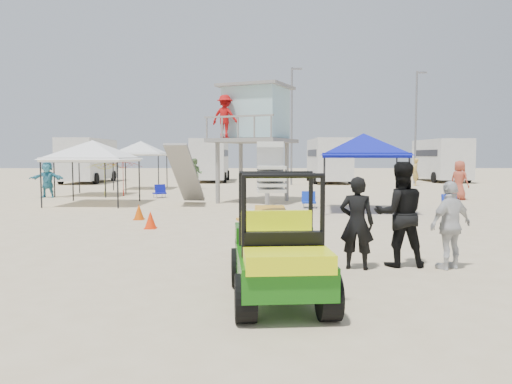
{
  "coord_description": "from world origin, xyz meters",
  "views": [
    {
      "loc": [
        0.47,
        -7.36,
        2.08
      ],
      "look_at": [
        0.5,
        3.0,
        1.3
      ],
      "focal_mm": 35.0,
      "sensor_mm": 36.0,
      "label": 1
    }
  ],
  "objects_px": {
    "utility_cart": "(278,243)",
    "man_left": "(357,223)",
    "lifeguard_tower": "(251,117)",
    "canopy_blue": "(363,137)",
    "surf_trailer": "(272,221)"
  },
  "relations": [
    {
      "from": "utility_cart",
      "to": "man_left",
      "type": "distance_m",
      "value": 2.54
    },
    {
      "from": "utility_cart",
      "to": "lifeguard_tower",
      "type": "height_order",
      "value": "lifeguard_tower"
    },
    {
      "from": "lifeguard_tower",
      "to": "canopy_blue",
      "type": "relative_size",
      "value": 1.49
    },
    {
      "from": "man_left",
      "to": "lifeguard_tower",
      "type": "relative_size",
      "value": 0.34
    },
    {
      "from": "utility_cart",
      "to": "canopy_blue",
      "type": "distance_m",
      "value": 12.09
    },
    {
      "from": "utility_cart",
      "to": "canopy_blue",
      "type": "bearing_deg",
      "value": 72.22
    },
    {
      "from": "surf_trailer",
      "to": "canopy_blue",
      "type": "distance_m",
      "value": 9.92
    },
    {
      "from": "lifeguard_tower",
      "to": "canopy_blue",
      "type": "distance_m",
      "value": 5.6
    },
    {
      "from": "utility_cart",
      "to": "lifeguard_tower",
      "type": "bearing_deg",
      "value": 91.87
    },
    {
      "from": "lifeguard_tower",
      "to": "canopy_blue",
      "type": "bearing_deg",
      "value": -41.33
    },
    {
      "from": "man_left",
      "to": "lifeguard_tower",
      "type": "distance_m",
      "value": 13.44
    },
    {
      "from": "surf_trailer",
      "to": "canopy_blue",
      "type": "relative_size",
      "value": 0.71
    },
    {
      "from": "canopy_blue",
      "to": "utility_cart",
      "type": "bearing_deg",
      "value": -107.78
    },
    {
      "from": "lifeguard_tower",
      "to": "surf_trailer",
      "type": "bearing_deg",
      "value": -87.76
    },
    {
      "from": "utility_cart",
      "to": "surf_trailer",
      "type": "height_order",
      "value": "surf_trailer"
    }
  ]
}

